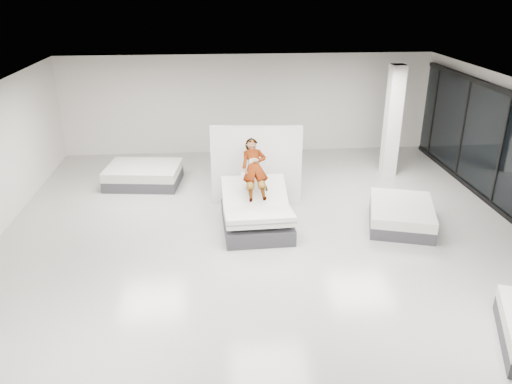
% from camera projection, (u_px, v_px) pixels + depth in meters
% --- Properties ---
extents(room, '(14.00, 14.04, 3.20)m').
position_uv_depth(room, '(272.00, 184.00, 9.85)').
color(room, '#A8A59E').
rests_on(room, ground).
extents(hero_bed, '(1.59, 2.06, 1.16)m').
position_uv_depth(hero_bed, '(256.00, 214.00, 11.45)').
color(hero_bed, '#38383D').
rests_on(hero_bed, floor).
extents(person, '(0.64, 1.35, 1.50)m').
position_uv_depth(person, '(255.00, 176.00, 11.41)').
color(person, slate).
rests_on(person, hero_bed).
extents(remote, '(0.06, 0.14, 0.08)m').
position_uv_depth(remote, '(266.00, 188.00, 11.19)').
color(remote, black).
rests_on(remote, person).
extents(divider_panel, '(2.27, 0.30, 2.06)m').
position_uv_depth(divider_panel, '(256.00, 166.00, 12.50)').
color(divider_panel, white).
rests_on(divider_panel, floor).
extents(flat_bed_right_far, '(1.88, 2.20, 0.52)m').
position_uv_depth(flat_bed_right_far, '(401.00, 215.00, 11.67)').
color(flat_bed_right_far, '#38383D').
rests_on(flat_bed_right_far, floor).
extents(flat_bed_left_far, '(2.15, 1.71, 0.55)m').
position_uv_depth(flat_bed_left_far, '(144.00, 175.00, 14.03)').
color(flat_bed_left_far, '#38383D').
rests_on(flat_bed_left_far, floor).
extents(column, '(0.40, 0.40, 3.20)m').
position_uv_depth(column, '(393.00, 121.00, 14.29)').
color(column, white).
rests_on(column, floor).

